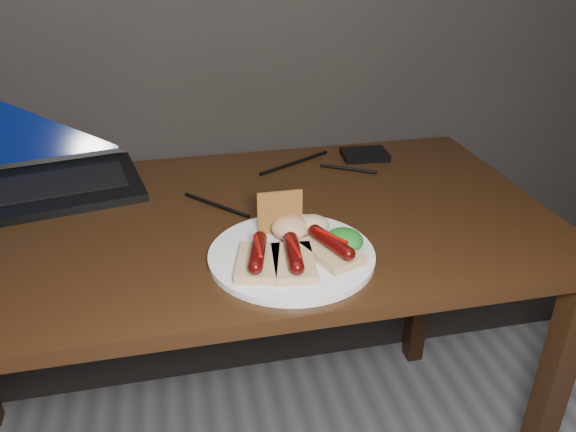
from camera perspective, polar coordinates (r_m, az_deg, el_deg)
The scene contains 12 objects.
desk at distance 1.20m, azimuth -7.52°, elevation -4.00°, with size 1.40×0.70×0.75m.
laptop at distance 1.40m, azimuth -24.06°, elevation 5.03°, with size 0.48×0.43×0.25m.
hard_drive at distance 1.45m, azimuth 7.80°, elevation 6.21°, with size 0.11×0.08×0.02m, color black.
desk_cables at distance 1.29m, azimuth -8.53°, elevation 3.04°, with size 0.94×0.32×0.01m.
plate at distance 1.01m, azimuth 0.36°, elevation -4.00°, with size 0.30×0.30×0.01m, color white.
bread_sausage_left at distance 0.96m, azimuth -3.07°, elevation -4.27°, with size 0.10×0.13×0.04m.
bread_sausage_center at distance 0.96m, azimuth 0.59°, elevation -4.32°, with size 0.08×0.12×0.04m.
bread_sausage_right at distance 0.99m, azimuth 4.37°, elevation -3.23°, with size 0.11×0.13×0.04m.
crispbread at distance 1.05m, azimuth -0.83°, elevation 0.38°, with size 0.09×0.01×0.09m, color #AC6B2F.
salad_greens at distance 1.01m, azimuth 5.69°, elevation -2.49°, with size 0.07×0.07×0.04m, color #124E0F.
salsa_mound at distance 1.04m, azimuth 0.25°, elevation -1.20°, with size 0.07×0.07×0.04m, color #AA2011.
coleslaw_mound at distance 1.06m, azimuth 2.46°, elevation -0.96°, with size 0.06×0.06×0.04m, color beige.
Camera 1 is at (-0.06, 0.36, 1.29)m, focal length 35.00 mm.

